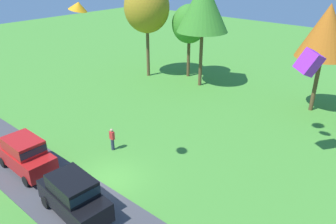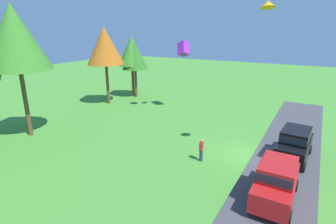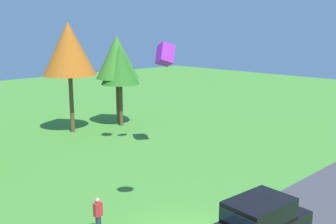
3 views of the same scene
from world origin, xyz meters
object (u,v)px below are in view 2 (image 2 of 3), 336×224
Objects in this scene: tree_center_back at (15,37)px; kite_delta_mid_center at (268,4)px; tree_left_of_center at (105,46)px; tree_far_left at (132,51)px; car_suv_mid_row at (295,143)px; tree_lone_near at (135,56)px; kite_box_high_right at (184,49)px; car_suv_near_entrance at (277,180)px; person_watching_sky at (201,150)px.

tree_center_back reaches higher than kite_delta_mid_center.
tree_center_back is 11.74m from tree_left_of_center.
tree_center_back is at bearing -173.59° from tree_left_of_center.
tree_far_left is at bearing -5.25° from tree_left_of_center.
tree_center_back is at bearing -176.91° from tree_far_left.
tree_center_back is (-6.68, 20.81, 7.15)m from car_suv_mid_row.
tree_far_left reaches higher than tree_lone_near.
kite_box_high_right reaches higher than tree_lone_near.
tree_left_of_center is 9.83m from kite_box_high_right.
tree_lone_near is (9.43, 21.10, 4.30)m from car_suv_mid_row.
kite_delta_mid_center reaches higher than tree_lone_near.
car_suv_mid_row is (5.79, -0.36, 0.00)m from car_suv_near_entrance.
tree_far_left is (4.65, -0.43, -0.88)m from tree_left_of_center.
person_watching_sky is 21.39m from tree_far_left.
kite_box_high_right is at bearing -78.28° from tree_left_of_center.
kite_box_high_right is (10.46, 6.81, 6.17)m from person_watching_sky.
kite_delta_mid_center is at bearing -130.04° from kite_box_high_right.
kite_delta_mid_center is at bearing -73.90° from tree_center_back.
car_suv_mid_row is 15.38m from kite_box_high_right.
tree_left_of_center reaches higher than kite_box_high_right.
car_suv_near_entrance is 3.40× the size of kite_box_high_right.
tree_center_back is 15.99m from kite_box_high_right.
kite_box_high_right reaches higher than car_suv_mid_row.
kite_box_high_right is at bearing -106.36° from tree_lone_near.
tree_left_of_center is 10.13× the size of kite_delta_mid_center.
tree_lone_near reaches higher than person_watching_sky.
car_suv_mid_row is at bearing -113.78° from tree_far_left.
tree_far_left is at bearing 73.92° from kite_box_high_right.
person_watching_sky is 19.52m from tree_left_of_center.
car_suv_near_entrance is 0.56× the size of tree_far_left.
person_watching_sky is 0.23× the size of tree_lone_near.
kite_box_high_right is at bearing 49.96° from kite_delta_mid_center.
tree_far_left is at bearing 78.08° from tree_lone_near.
tree_far_left is 9.60m from kite_box_high_right.
car_suv_near_entrance is 24.94m from tree_left_of_center.
person_watching_sky is at bearing -146.92° from kite_box_high_right.
tree_lone_near is (12.99, 15.42, 4.72)m from person_watching_sky.
kite_box_high_right is (2.00, -9.62, -0.11)m from tree_left_of_center.
tree_lone_near is 5.44× the size of kite_box_high_right.
car_suv_near_entrance is at bearing -112.83° from person_watching_sky.
kite_delta_mid_center reaches higher than car_suv_near_entrance.
tree_far_left is at bearing 66.22° from car_suv_mid_row.
tree_left_of_center is at bearing 101.72° from kite_box_high_right.
tree_lone_near is 22.02m from kite_delta_mid_center.
kite_delta_mid_center is (-6.33, -19.53, 3.35)m from tree_left_of_center.
car_suv_near_entrance is 0.98× the size of car_suv_mid_row.
tree_far_left is at bearing 3.09° from tree_center_back.
car_suv_near_entrance is 18.48m from kite_box_high_right.
tree_far_left reaches higher than person_watching_sky.
car_suv_near_entrance is 4.96× the size of kite_delta_mid_center.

